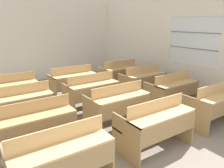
{
  "coord_description": "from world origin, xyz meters",
  "views": [
    {
      "loc": [
        -2.33,
        -0.74,
        2.13
      ],
      "look_at": [
        0.37,
        3.22,
        0.76
      ],
      "focal_mm": 35.0,
      "sensor_mm": 36.0,
      "label": 1
    }
  ],
  "objects_px": {
    "bench_second_center": "(118,104)",
    "bench_second_left": "(35,125)",
    "bench_back_right": "(120,73)",
    "bench_back_center": "(73,81)",
    "bench_back_left": "(10,91)",
    "wastepaper_bin": "(127,75)",
    "bench_front_left": "(60,157)",
    "bench_front_right": "(214,103)",
    "bench_front_center": "(156,123)",
    "bench_second_right": "(172,90)",
    "bench_third_left": "(20,105)",
    "bench_third_right": "(143,80)",
    "bench_third_center": "(92,91)"
  },
  "relations": [
    {
      "from": "bench_second_center",
      "to": "bench_second_left",
      "type": "bearing_deg",
      "value": 179.26
    },
    {
      "from": "bench_second_center",
      "to": "bench_back_right",
      "type": "bearing_deg",
      "value": 52.57
    },
    {
      "from": "bench_second_center",
      "to": "bench_back_center",
      "type": "xyz_separation_m",
      "value": [
        -0.01,
        2.23,
        0.0
      ]
    },
    {
      "from": "bench_back_left",
      "to": "wastepaper_bin",
      "type": "distance_m",
      "value": 4.29
    },
    {
      "from": "bench_back_left",
      "to": "bench_back_center",
      "type": "distance_m",
      "value": 1.68
    },
    {
      "from": "bench_front_left",
      "to": "bench_front_right",
      "type": "relative_size",
      "value": 1.0
    },
    {
      "from": "bench_back_right",
      "to": "bench_front_right",
      "type": "bearing_deg",
      "value": -90.16
    },
    {
      "from": "bench_front_left",
      "to": "bench_front_center",
      "type": "xyz_separation_m",
      "value": [
        1.7,
        0.01,
        0.0
      ]
    },
    {
      "from": "bench_front_center",
      "to": "bench_second_left",
      "type": "bearing_deg",
      "value": 147.03
    },
    {
      "from": "bench_front_right",
      "to": "bench_second_right",
      "type": "bearing_deg",
      "value": 89.87
    },
    {
      "from": "bench_third_left",
      "to": "wastepaper_bin",
      "type": "relative_size",
      "value": 3.96
    },
    {
      "from": "bench_second_left",
      "to": "bench_third_left",
      "type": "distance_m",
      "value": 1.1
    },
    {
      "from": "bench_third_left",
      "to": "wastepaper_bin",
      "type": "height_order",
      "value": "bench_third_left"
    },
    {
      "from": "bench_front_left",
      "to": "bench_back_center",
      "type": "xyz_separation_m",
      "value": [
        1.68,
        3.32,
        0.0
      ]
    },
    {
      "from": "bench_front_left",
      "to": "bench_second_left",
      "type": "distance_m",
      "value": 1.11
    },
    {
      "from": "bench_third_right",
      "to": "wastepaper_bin",
      "type": "bearing_deg",
      "value": 65.59
    },
    {
      "from": "bench_front_left",
      "to": "bench_back_center",
      "type": "distance_m",
      "value": 3.72
    },
    {
      "from": "bench_second_center",
      "to": "bench_back_right",
      "type": "xyz_separation_m",
      "value": [
        1.72,
        2.24,
        0.0
      ]
    },
    {
      "from": "bench_second_center",
      "to": "bench_second_right",
      "type": "height_order",
      "value": "same"
    },
    {
      "from": "bench_back_center",
      "to": "bench_third_right",
      "type": "bearing_deg",
      "value": -32.41
    },
    {
      "from": "bench_front_center",
      "to": "wastepaper_bin",
      "type": "xyz_separation_m",
      "value": [
        2.53,
        4.01,
        -0.32
      ]
    },
    {
      "from": "bench_front_center",
      "to": "bench_third_left",
      "type": "height_order",
      "value": "same"
    },
    {
      "from": "bench_second_center",
      "to": "bench_third_center",
      "type": "height_order",
      "value": "same"
    },
    {
      "from": "bench_front_center",
      "to": "bench_third_right",
      "type": "xyz_separation_m",
      "value": [
        1.71,
        2.22,
        0.0
      ]
    },
    {
      "from": "bench_front_center",
      "to": "bench_front_right",
      "type": "height_order",
      "value": "same"
    },
    {
      "from": "bench_back_left",
      "to": "bench_back_right",
      "type": "height_order",
      "value": "same"
    },
    {
      "from": "bench_third_left",
      "to": "wastepaper_bin",
      "type": "xyz_separation_m",
      "value": [
        4.22,
        1.81,
        -0.32
      ]
    },
    {
      "from": "bench_front_center",
      "to": "bench_front_right",
      "type": "bearing_deg",
      "value": -0.6
    },
    {
      "from": "bench_second_center",
      "to": "bench_third_right",
      "type": "distance_m",
      "value": 2.06
    },
    {
      "from": "bench_second_left",
      "to": "bench_second_right",
      "type": "distance_m",
      "value": 3.41
    },
    {
      "from": "bench_third_left",
      "to": "bench_back_right",
      "type": "bearing_deg",
      "value": 18.21
    },
    {
      "from": "bench_front_right",
      "to": "bench_second_left",
      "type": "relative_size",
      "value": 1.0
    },
    {
      "from": "bench_third_center",
      "to": "bench_back_right",
      "type": "bearing_deg",
      "value": 33.33
    },
    {
      "from": "bench_front_right",
      "to": "bench_third_left",
      "type": "height_order",
      "value": "same"
    },
    {
      "from": "bench_back_center",
      "to": "wastepaper_bin",
      "type": "relative_size",
      "value": 3.96
    },
    {
      "from": "bench_second_left",
      "to": "bench_back_right",
      "type": "relative_size",
      "value": 1.0
    },
    {
      "from": "bench_second_right",
      "to": "bench_third_center",
      "type": "xyz_separation_m",
      "value": [
        -1.72,
        1.07,
        0.0
      ]
    },
    {
      "from": "bench_back_right",
      "to": "wastepaper_bin",
      "type": "relative_size",
      "value": 3.96
    },
    {
      "from": "bench_third_right",
      "to": "bench_back_right",
      "type": "distance_m",
      "value": 1.11
    },
    {
      "from": "bench_third_center",
      "to": "bench_front_center",
      "type": "bearing_deg",
      "value": -89.53
    },
    {
      "from": "bench_front_center",
      "to": "bench_second_center",
      "type": "relative_size",
      "value": 1.0
    },
    {
      "from": "bench_back_right",
      "to": "bench_front_center",
      "type": "bearing_deg",
      "value": -117.19
    },
    {
      "from": "bench_front_center",
      "to": "bench_second_right",
      "type": "distance_m",
      "value": 2.03
    },
    {
      "from": "bench_front_left",
      "to": "bench_second_left",
      "type": "xyz_separation_m",
      "value": [
        -0.01,
        1.11,
        0.0
      ]
    },
    {
      "from": "bench_back_left",
      "to": "bench_back_right",
      "type": "xyz_separation_m",
      "value": [
        3.4,
        0.01,
        0.0
      ]
    },
    {
      "from": "bench_front_right",
      "to": "bench_third_right",
      "type": "xyz_separation_m",
      "value": [
        0.01,
        2.24,
        0.0
      ]
    },
    {
      "from": "bench_third_center",
      "to": "bench_back_center",
      "type": "distance_m",
      "value": 1.13
    },
    {
      "from": "bench_back_left",
      "to": "wastepaper_bin",
      "type": "xyz_separation_m",
      "value": [
        4.22,
        0.7,
        -0.32
      ]
    },
    {
      "from": "bench_front_right",
      "to": "bench_third_right",
      "type": "bearing_deg",
      "value": 89.62
    },
    {
      "from": "bench_third_center",
      "to": "wastepaper_bin",
      "type": "distance_m",
      "value": 3.15
    }
  ]
}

